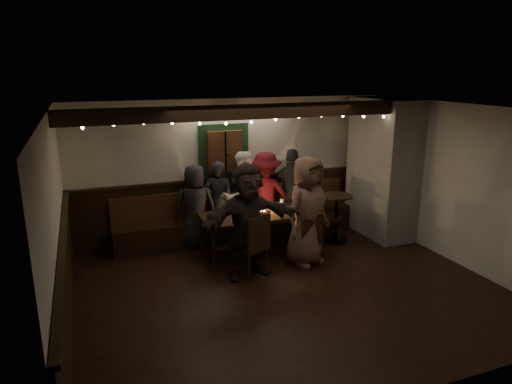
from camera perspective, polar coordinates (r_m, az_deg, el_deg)
name	(u,v)px	position (r m, az deg, el deg)	size (l,w,h in m)	color
room	(310,188)	(8.12, 6.73, 0.49)	(6.02, 5.01, 2.62)	black
dining_table	(260,217)	(7.84, 0.52, -3.10)	(2.03, 0.87, 0.88)	black
chair_near_left	(254,242)	(6.97, -0.27, -6.30)	(0.60, 0.60, 1.01)	black
chair_near_right	(309,237)	(7.51, 6.69, -5.65)	(0.38, 0.38, 0.82)	black
chair_end	(323,213)	(8.53, 8.42, -2.58)	(0.48, 0.48, 0.96)	black
high_top	(336,212)	(8.53, 10.02, -2.49)	(0.56, 0.56, 0.89)	black
person_a	(195,206)	(8.18, -7.58, -1.77)	(0.74, 0.48, 1.51)	#23222A
person_b	(218,202)	(8.35, -4.72, -1.27)	(0.56, 0.37, 1.53)	black
person_c	(242,197)	(8.32, -1.80, -0.68)	(0.82, 0.64, 1.70)	silver
person_d	(265,195)	(8.62, 1.17, -0.33)	(1.05, 0.61, 1.63)	#4B0D15
person_e	(292,192)	(8.77, 4.57, 0.02)	(0.98, 0.41, 1.67)	#25272E
person_f	(247,221)	(6.91, -1.09, -3.62)	(1.66, 0.53, 1.79)	black
person_g	(307,211)	(7.40, 6.37, -2.38)	(0.88, 0.57, 1.80)	brown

